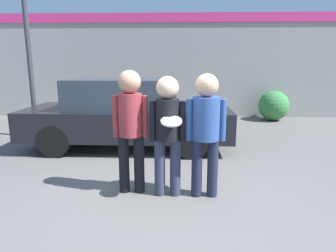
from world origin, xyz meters
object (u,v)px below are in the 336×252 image
(person_right, at_px, (206,125))
(parked_car_near, at_px, (127,114))
(shrub, at_px, (274,106))
(person_left, at_px, (130,121))
(person_middle_with_frisbee, at_px, (168,127))

(person_right, distance_m, parked_car_near, 2.90)
(person_right, height_order, shrub, person_right)
(person_left, height_order, person_right, person_left)
(parked_car_near, bearing_deg, shrub, 38.04)
(parked_car_near, bearing_deg, person_middle_with_frisbee, -68.12)
(parked_car_near, xyz_separation_m, shrub, (4.20, 3.28, -0.27))
(person_right, relative_size, shrub, 1.78)
(person_left, bearing_deg, parked_car_near, 101.06)
(shrub, bearing_deg, person_middle_with_frisbee, -119.23)
(person_left, distance_m, shrub, 6.80)
(person_right, bearing_deg, person_middle_with_frisbee, 179.26)
(person_middle_with_frisbee, relative_size, parked_car_near, 0.38)
(person_middle_with_frisbee, xyz_separation_m, shrub, (3.21, 5.74, -0.51))
(person_left, bearing_deg, shrub, 56.56)
(shrub, bearing_deg, person_left, -123.44)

